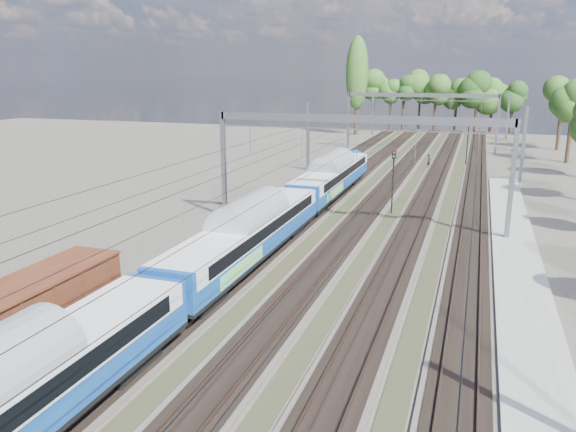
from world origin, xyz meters
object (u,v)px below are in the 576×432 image
(worker, at_px, (429,161))
(signal_near, at_px, (393,174))
(emu_train, at_px, (247,228))
(freight_boxcar, at_px, (0,328))
(signal_far, at_px, (468,135))

(worker, height_order, signal_near, signal_near)
(emu_train, relative_size, worker, 36.32)
(freight_boxcar, bearing_deg, emu_train, 73.65)
(freight_boxcar, distance_m, signal_far, 64.80)
(freight_boxcar, height_order, signal_near, signal_near)
(freight_boxcar, bearing_deg, signal_far, 75.15)
(freight_boxcar, bearing_deg, signal_near, 71.05)
(signal_far, bearing_deg, signal_near, -112.31)
(emu_train, distance_m, signal_far, 48.80)
(signal_near, bearing_deg, emu_train, -103.17)
(emu_train, distance_m, freight_boxcar, 16.00)
(emu_train, bearing_deg, freight_boxcar, -106.35)
(emu_train, xyz_separation_m, signal_near, (6.64, 17.12, 0.94))
(emu_train, distance_m, worker, 44.28)
(signal_near, xyz_separation_m, signal_far, (5.46, 30.14, 0.45))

